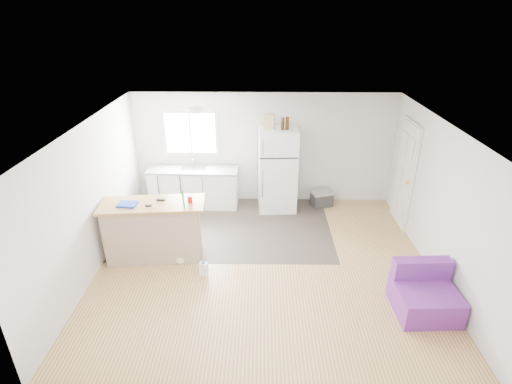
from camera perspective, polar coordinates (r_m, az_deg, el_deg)
room at (r=6.27m, az=1.23°, el=-1.32°), size 5.51×5.01×2.41m
vinyl_zone at (r=7.97m, az=-4.13°, el=-4.96°), size 4.05×2.50×0.00m
window at (r=8.59m, az=-9.33°, el=8.33°), size 1.18×0.06×0.98m
interior_door at (r=8.24m, az=20.49°, el=2.33°), size 0.11×0.92×2.10m
ceiling_fixture at (r=7.10m, az=-8.66°, el=11.58°), size 0.30×0.30×0.07m
kitchen_cabinets at (r=8.71m, az=-8.84°, el=0.75°), size 1.93×0.66×1.12m
peninsula at (r=7.02m, az=-14.41°, el=-5.31°), size 1.75×0.80×1.05m
refrigerator at (r=8.34m, az=3.08°, el=3.22°), size 0.81×0.78×1.76m
cooler at (r=8.80m, az=9.39°, el=-0.88°), size 0.53×0.44×0.35m
purple_seat at (r=6.34m, az=22.92°, el=-13.41°), size 0.87×0.82×0.69m
cleaner_jug at (r=6.63m, az=-7.49°, el=-10.85°), size 0.14×0.11×0.28m
mop at (r=6.92m, az=-10.52°, el=-8.27°), size 0.23×0.39×1.41m
red_cup at (r=6.62m, az=-9.41°, el=-1.05°), size 0.10×0.10×0.12m
blue_tray at (r=6.80m, az=-17.90°, el=-1.69°), size 0.32×0.25×0.04m
tool_a at (r=6.82m, az=-13.45°, el=-1.06°), size 0.14×0.06×0.03m
tool_b at (r=6.67m, az=-15.13°, el=-1.89°), size 0.10×0.04×0.03m
cardboard_box at (r=7.99m, az=1.90°, el=10.02°), size 0.22×0.14×0.30m
bottle_left at (r=7.94m, az=3.83°, el=9.70°), size 0.08×0.08×0.25m
bottle_right at (r=7.99m, az=4.49°, el=9.77°), size 0.09×0.09×0.25m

